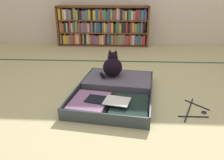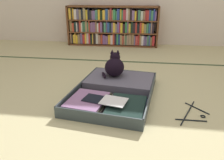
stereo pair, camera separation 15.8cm
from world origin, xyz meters
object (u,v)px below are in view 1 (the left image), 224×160
(clothes_hanger, at_px, (194,110))
(open_suitcase, at_px, (115,90))
(bookshelf, at_px, (102,27))
(black_cat, at_px, (112,66))

(clothes_hanger, bearing_deg, open_suitcase, 156.09)
(bookshelf, xyz_separation_m, clothes_hanger, (0.99, -2.36, -0.33))
(clothes_hanger, bearing_deg, black_cat, 142.90)
(open_suitcase, xyz_separation_m, clothes_hanger, (0.67, -0.30, -0.04))
(open_suitcase, bearing_deg, black_cat, 98.94)
(bookshelf, distance_m, open_suitcase, 2.11)
(open_suitcase, height_order, black_cat, black_cat)
(open_suitcase, height_order, clothes_hanger, open_suitcase)
(bookshelf, distance_m, clothes_hanger, 2.58)
(bookshelf, relative_size, black_cat, 5.98)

